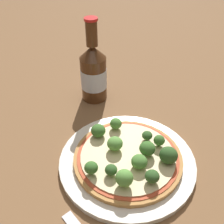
% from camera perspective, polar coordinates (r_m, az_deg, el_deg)
% --- Properties ---
extents(ground_plane, '(3.00, 3.00, 0.00)m').
position_cam_1_polar(ground_plane, '(0.55, 1.58, -11.53)').
color(ground_plane, brown).
extents(plate, '(0.28, 0.28, 0.01)m').
position_cam_1_polar(plate, '(0.55, 3.30, -10.56)').
color(plate, silver).
rests_on(plate, ground_plane).
extents(pizza, '(0.22, 0.22, 0.01)m').
position_cam_1_polar(pizza, '(0.54, 3.45, -9.81)').
color(pizza, '#B77F42').
rests_on(pizza, plate).
extents(broccoli_floret_0, '(0.02, 0.02, 0.03)m').
position_cam_1_polar(broccoli_floret_0, '(0.55, 10.23, -6.11)').
color(broccoli_floret_0, '#6B8E51').
rests_on(broccoli_floret_0, pizza).
extents(broccoli_floret_1, '(0.03, 0.03, 0.03)m').
position_cam_1_polar(broccoli_floret_1, '(0.49, -4.56, -12.01)').
color(broccoli_floret_1, '#6B8E51').
rests_on(broccoli_floret_1, pizza).
extents(broccoli_floret_2, '(0.03, 0.03, 0.03)m').
position_cam_1_polar(broccoli_floret_2, '(0.50, 5.68, -11.04)').
color(broccoli_floret_2, '#6B8E51').
rests_on(broccoli_floret_2, pizza).
extents(broccoli_floret_3, '(0.03, 0.03, 0.03)m').
position_cam_1_polar(broccoli_floret_3, '(0.53, 0.64, -6.88)').
color(broccoli_floret_3, '#6B8E51').
rests_on(broccoli_floret_3, pizza).
extents(broccoli_floret_4, '(0.04, 0.04, 0.03)m').
position_cam_1_polar(broccoli_floret_4, '(0.52, 12.20, -9.20)').
color(broccoli_floret_4, '#6B8E51').
rests_on(broccoli_floret_4, pizza).
extents(broccoli_floret_5, '(0.03, 0.03, 0.03)m').
position_cam_1_polar(broccoli_floret_5, '(0.57, -3.01, -4.06)').
color(broccoli_floret_5, '#6B8E51').
rests_on(broccoli_floret_5, pizza).
extents(broccoli_floret_6, '(0.03, 0.03, 0.03)m').
position_cam_1_polar(broccoli_floret_6, '(0.58, 0.83, -2.54)').
color(broccoli_floret_6, '#6B8E51').
rests_on(broccoli_floret_6, pizza).
extents(broccoli_floret_7, '(0.03, 0.03, 0.03)m').
position_cam_1_polar(broccoli_floret_7, '(0.53, 7.69, -7.87)').
color(broccoli_floret_7, '#6B8E51').
rests_on(broccoli_floret_7, pizza).
extents(broccoli_floret_8, '(0.02, 0.02, 0.02)m').
position_cam_1_polar(broccoli_floret_8, '(0.49, -0.20, -12.50)').
color(broccoli_floret_8, '#6B8E51').
rests_on(broccoli_floret_8, pizza).
extents(broccoli_floret_9, '(0.02, 0.02, 0.02)m').
position_cam_1_polar(broccoli_floret_9, '(0.56, 7.67, -5.11)').
color(broccoli_floret_9, '#6B8E51').
rests_on(broccoli_floret_9, pizza).
extents(broccoli_floret_10, '(0.03, 0.03, 0.03)m').
position_cam_1_polar(broccoli_floret_10, '(0.49, 8.74, -13.68)').
color(broccoli_floret_10, '#6B8E51').
rests_on(broccoli_floret_10, pizza).
extents(broccoli_floret_11, '(0.03, 0.03, 0.04)m').
position_cam_1_polar(broccoli_floret_11, '(0.47, 2.70, -14.16)').
color(broccoli_floret_11, '#6B8E51').
rests_on(broccoli_floret_11, pizza).
extents(beer_bottle, '(0.07, 0.07, 0.22)m').
position_cam_1_polar(beer_bottle, '(0.69, -4.05, 8.61)').
color(beer_bottle, '#472814').
rests_on(beer_bottle, ground_plane).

